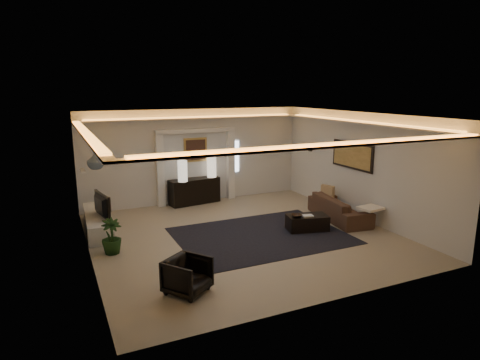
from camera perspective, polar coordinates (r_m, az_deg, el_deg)
name	(u,v)px	position (r m, az deg, el deg)	size (l,w,h in m)	color
floor	(243,236)	(10.19, 0.39, -7.65)	(7.00, 7.00, 0.00)	gray
ceiling	(243,116)	(9.58, 0.41, 8.86)	(7.00, 7.00, 0.00)	white
wall_back	(195,156)	(12.98, -6.16, 3.30)	(7.00, 7.00, 0.00)	silver
wall_front	(335,219)	(6.88, 12.90, -5.23)	(7.00, 7.00, 0.00)	silver
wall_left	(86,193)	(8.92, -20.43, -1.64)	(7.00, 7.00, 0.00)	silver
wall_right	(360,166)	(11.67, 16.17, 1.84)	(7.00, 7.00, 0.00)	silver
cove_soffit	(243,128)	(9.60, 0.41, 7.19)	(7.00, 7.00, 0.04)	silver
daylight_slit	(235,156)	(13.46, -0.66, 3.26)	(0.25, 0.03, 1.00)	white
area_rug	(261,236)	(10.18, 2.93, -7.64)	(4.00, 3.00, 0.01)	black
pilaster_left	(160,171)	(12.64, -10.93, 1.28)	(0.22, 0.20, 2.20)	silver
pilaster_right	(231,165)	(13.35, -1.31, 2.10)	(0.22, 0.20, 2.20)	silver
alcove_header	(196,131)	(12.79, -6.10, 6.77)	(2.52, 0.20, 0.12)	silver
painting_frame	(195,150)	(12.93, -6.14, 4.15)	(0.74, 0.04, 0.74)	tan
painting_canvas	(196,150)	(12.90, -6.10, 4.14)	(0.62, 0.02, 0.62)	#4C2D1E
art_panel_frame	(352,156)	(11.84, 15.19, 3.27)	(0.04, 1.64, 0.74)	black
art_panel_gold	(352,156)	(11.82, 15.10, 3.26)	(0.02, 1.50, 0.62)	tan
wall_sconce	(310,148)	(13.29, 9.66, 4.40)	(0.12, 0.12, 0.22)	black
wall_niche	(83,171)	(10.25, -20.82, 1.23)	(0.10, 0.55, 0.04)	silver
console	(194,191)	(12.92, -6.29, -1.51)	(1.57, 0.49, 0.78)	black
lamp_left	(183,172)	(12.41, -7.90, 1.14)	(0.28, 0.28, 0.63)	silver
lamp_right	(212,168)	(12.96, -3.92, 1.71)	(0.28, 0.28, 0.64)	#FFE9CC
media_ledge	(98,222)	(11.06, -18.92, -5.48)	(0.59, 2.36, 0.44)	silver
tv	(98,205)	(10.58, -18.92, -3.33)	(0.13, 1.02, 0.59)	black
figurine	(108,205)	(10.99, -17.69, -3.24)	(0.14, 0.14, 0.38)	#311D14
ginger_jar	(95,161)	(10.18, -19.26, 2.54)	(0.39, 0.39, 0.40)	#48667A
plant	(111,236)	(9.43, -17.26, -7.41)	(0.43, 0.43, 0.77)	black
sofa	(339,208)	(11.65, 13.49, -3.80)	(0.83, 2.13, 0.62)	#2E1E17
throw_blanket	(371,208)	(11.00, 17.51, -3.70)	(0.56, 0.46, 0.06)	silver
throw_pillow	(328,192)	(12.34, 11.95, -1.66)	(0.12, 0.40, 0.40)	tan
coffee_table	(307,222)	(10.63, 9.22, -5.77)	(1.00, 0.55, 0.37)	black
bowl	(297,215)	(10.38, 7.79, -4.80)	(0.26, 0.26, 0.06)	black
magazine	(308,215)	(10.49, 9.30, -4.77)	(0.25, 0.18, 0.03)	silver
armchair	(187,276)	(7.46, -7.23, -12.91)	(0.68, 0.70, 0.63)	black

